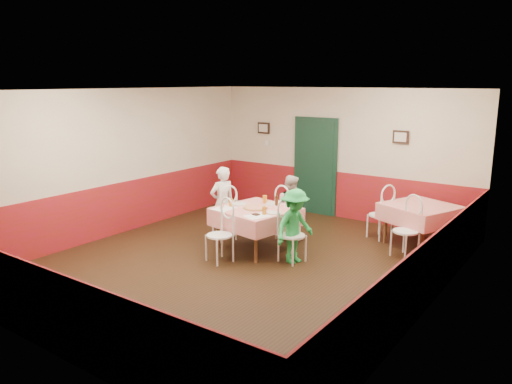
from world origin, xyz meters
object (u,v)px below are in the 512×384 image
Objects in this scene: glass_b at (264,211)px; diner_left at (222,203)px; chair_left at (224,216)px; chair_second_a at (380,215)px; chair_right at (292,236)px; pizza at (255,208)px; glass_c at (265,199)px; wallet at (256,214)px; chair_near at (219,235)px; chair_second_b at (405,231)px; diner_far at (290,207)px; diner_right at (295,226)px; main_table at (256,229)px; beer_bottle at (277,200)px; chair_far at (288,216)px; glass_a at (231,203)px; second_table at (419,225)px.

diner_left reaches higher than glass_b.
chair_second_a is (2.37, 1.77, 0.00)m from chair_left.
pizza is (-0.83, 0.11, 0.32)m from chair_right.
glass_c reaches higher than chair_left.
glass_b is at bearing -6.28° from chair_second_a.
pizza is (-1.52, -1.94, 0.32)m from chair_second_a.
chair_left is 2.26× the size of pizza.
glass_c is at bearing 124.23° from wallet.
diner_left is at bearing -163.38° from glass_c.
chair_near is 1.00× the size of chair_second_b.
diner_right is at bearing 122.87° from diner_far.
main_table is at bearing 96.00° from chair_near.
chair_far is at bearing 95.28° from beer_bottle.
diner_left is 1.80m from diner_right.
main_table is 1.36× the size of chair_left.
chair_far is 1.70m from chair_near.
second_table is at bearing 37.28° from glass_a.
main_table is at bearing 101.14° from chair_left.
chair_right is at bearing -38.27° from beer_bottle.
diner_left is at bearing 90.86° from diner_right.
diner_right reaches higher than glass_c.
second_table is 1.24× the size of chair_second_b.
beer_bottle is at bearing 39.86° from glass_a.
glass_c is at bearing 126.72° from diner_left.
glass_a is at bearing 172.28° from glass_b.
diner_far is (-0.11, 1.26, -0.16)m from wallet.
glass_a reaches higher than glass_b.
chair_far is at bearing 47.50° from diner_right.
main_table is 0.85m from chair_near.
diner_left is at bearing -31.88° from chair_second_a.
chair_second_a is 2.17m from diner_right.
diner_far reaches higher than second_table.
main_table is 0.88× the size of diner_left.
chair_near is 6.27× the size of glass_c.
glass_a is 1.25× the size of wallet.
chair_second_a is (0.69, 2.06, 0.00)m from chair_right.
beer_bottle is 0.90m from diner_right.
chair_second_a is at bearing -132.25° from chair_far.
chair_second_a is at bearing 49.06° from beer_bottle.
chair_second_a is at bearing -6.58° from diner_right.
chair_left reaches higher than wallet.
diner_left is (-1.08, -0.21, -0.17)m from beer_bottle.
chair_near is at bearing 77.87° from diner_far.
main_table is 11.09× the size of wallet.
chair_far is 6.27× the size of glass_c.
chair_near is at bearing -105.48° from beer_bottle.
chair_second_b is 0.65× the size of diner_left.
main_table is at bearing 77.87° from diner_far.
chair_second_b is 2.26× the size of pizza.
chair_second_a reaches higher than glass_a.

